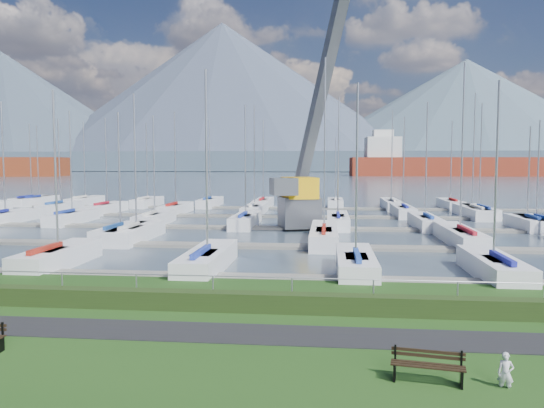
# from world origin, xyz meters

# --- Properties ---
(path) EXTENTS (160.00, 2.00, 0.04)m
(path) POSITION_xyz_m (0.00, -3.00, 0.01)
(path) COLOR black
(path) RESTS_ON grass
(water) EXTENTS (800.00, 540.00, 0.20)m
(water) POSITION_xyz_m (0.00, 260.00, -0.40)
(water) COLOR #3C4B59
(hedge) EXTENTS (80.00, 0.70, 0.70)m
(hedge) POSITION_xyz_m (0.00, -0.40, 0.35)
(hedge) COLOR #223413
(hedge) RESTS_ON grass
(fence) EXTENTS (80.00, 0.04, 0.04)m
(fence) POSITION_xyz_m (0.00, 0.00, 1.20)
(fence) COLOR #93979B
(fence) RESTS_ON grass
(foothill) EXTENTS (900.00, 80.00, 12.00)m
(foothill) POSITION_xyz_m (0.00, 330.00, 6.00)
(foothill) COLOR #495A6B
(foothill) RESTS_ON water
(mountains) EXTENTS (1190.00, 360.00, 115.00)m
(mountains) POSITION_xyz_m (7.35, 404.62, 46.68)
(mountains) COLOR #424B61
(mountains) RESTS_ON water
(docks) EXTENTS (90.00, 41.60, 0.25)m
(docks) POSITION_xyz_m (0.00, 26.00, -0.22)
(docks) COLOR slate
(docks) RESTS_ON water
(bench_right) EXTENTS (1.84, 0.72, 0.85)m
(bench_right) POSITION_xyz_m (5.81, -6.22, 0.42)
(bench_right) COLOR black
(bench_right) RESTS_ON grass
(person) EXTENTS (0.43, 0.34, 1.03)m
(person) POSITION_xyz_m (7.64, -6.36, 0.51)
(person) COLOR silver
(person) RESTS_ON grass
(crane) EXTENTS (7.29, 13.06, 22.35)m
(crane) POSITION_xyz_m (1.35, 27.33, 5.33)
(crane) COLOR #595A60
(crane) RESTS_ON water
(cargo_ship_mid) EXTENTS (88.75, 20.91, 21.50)m
(cargo_ship_mid) POSITION_xyz_m (52.99, 210.40, 3.66)
(cargo_ship_mid) COLOR maroon
(cargo_ship_mid) RESTS_ON water
(sailboat_fleet) EXTENTS (75.41, 49.41, 13.41)m
(sailboat_fleet) POSITION_xyz_m (-0.95, 29.32, 5.35)
(sailboat_fleet) COLOR #1F3B9F
(sailboat_fleet) RESTS_ON water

